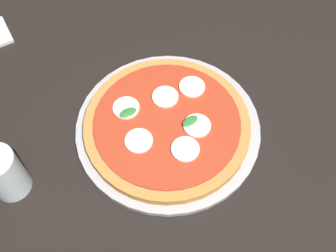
% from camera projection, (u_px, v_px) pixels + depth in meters
% --- Properties ---
extents(ground_plane, '(6.00, 6.00, 0.00)m').
position_uv_depth(ground_plane, '(173.00, 224.00, 1.48)').
color(ground_plane, '#2D2B28').
extents(dining_table, '(1.31, 1.18, 0.77)m').
position_uv_depth(dining_table, '(177.00, 131.00, 0.90)').
color(dining_table, black).
rests_on(dining_table, ground_plane).
extents(serving_tray, '(0.37, 0.37, 0.01)m').
position_uv_depth(serving_tray, '(168.00, 127.00, 0.79)').
color(serving_tray, '#B2B2B7').
rests_on(serving_tray, dining_table).
extents(pizza, '(0.33, 0.33, 0.03)m').
position_uv_depth(pizza, '(167.00, 124.00, 0.78)').
color(pizza, '#C6843F').
rests_on(pizza, serving_tray).
extents(glass_cup, '(0.07, 0.07, 0.11)m').
position_uv_depth(glass_cup, '(4.00, 174.00, 0.69)').
color(glass_cup, silver).
rests_on(glass_cup, dining_table).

